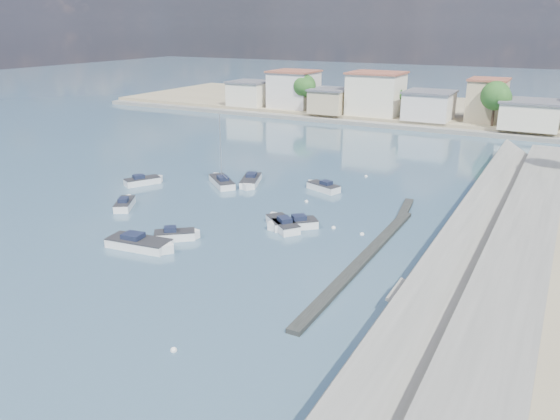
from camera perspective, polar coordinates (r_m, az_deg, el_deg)
name	(u,v)px	position (r m, az deg, el deg)	size (l,w,h in m)	color
ground	(391,171)	(75.50, 11.48, 4.06)	(400.00, 400.00, 0.00)	#2F4A5F
seawall_walkway	(516,266)	(46.76, 23.41, -5.35)	(5.00, 90.00, 1.80)	slate
breakwater	(372,248)	(48.70, 9.64, -3.95)	(2.00, 31.02, 0.35)	black
far_shore_land	(464,113)	(125.18, 18.72, 9.59)	(160.00, 40.00, 1.40)	gray
far_shore_quay	(442,130)	(104.85, 16.60, 7.99)	(160.00, 2.50, 0.80)	slate
far_town	(512,105)	(108.40, 23.12, 10.05)	(113.01, 12.80, 8.35)	#ECE3C5
shore_trees	(492,103)	(99.81, 21.29, 10.38)	(74.56, 38.32, 7.92)	#38281E
motorboat_a	(125,204)	(61.29, -15.88, 0.61)	(3.39, 4.22, 1.48)	white
motorboat_b	(177,235)	(51.15, -10.71, -2.63)	(3.82, 3.46, 1.48)	white
motorboat_c	(282,224)	(53.15, 0.19, -1.45)	(4.70, 4.29, 1.48)	white
motorboat_d	(292,224)	(52.99, 1.29, -1.52)	(4.43, 4.23, 1.48)	white
motorboat_e	(144,181)	(69.65, -14.01, 2.95)	(3.54, 4.57, 1.48)	white
motorboat_f	(322,187)	(65.32, 4.42, 2.41)	(4.65, 3.02, 1.48)	white
motorboat_g	(250,182)	(67.50, -3.12, 2.99)	(3.60, 5.63, 1.48)	white
motorboat_h	(142,244)	(49.82, -14.22, -3.49)	(6.55, 2.95, 1.48)	white
sailboat	(221,181)	(67.73, -6.17, 2.99)	(5.43, 5.00, 9.00)	white
mooring_buoys	(330,238)	(50.74, 5.21, -2.94)	(17.51, 43.80, 0.41)	white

